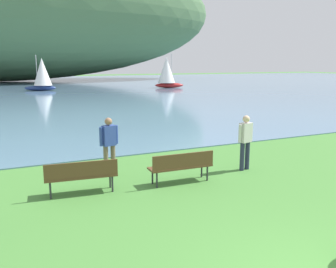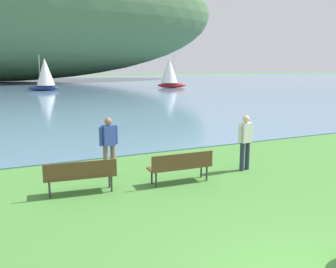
{
  "view_description": "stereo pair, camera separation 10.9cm",
  "coord_description": "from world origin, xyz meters",
  "px_view_note": "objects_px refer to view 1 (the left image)",
  "views": [
    {
      "loc": [
        -4.2,
        -3.11,
        3.29
      ],
      "look_at": [
        0.74,
        7.48,
        1.0
      ],
      "focal_mm": 39.06,
      "sensor_mm": 36.0,
      "label": 1
    },
    {
      "loc": [
        -4.1,
        -3.15,
        3.29
      ],
      "look_at": [
        0.74,
        7.48,
        1.0
      ],
      "focal_mm": 39.06,
      "sensor_mm": 36.0,
      "label": 2
    }
  ],
  "objects_px": {
    "park_bench_near_camera": "(182,165)",
    "sailboat_far_off": "(42,74)",
    "person_on_the_grass": "(245,139)",
    "sailboat_nearest_to_shore": "(167,72)",
    "park_bench_further_along": "(81,174)",
    "person_at_shoreline": "(109,142)"
  },
  "relations": [
    {
      "from": "sailboat_nearest_to_shore",
      "to": "person_on_the_grass",
      "type": "bearing_deg",
      "value": -111.13
    },
    {
      "from": "sailboat_far_off",
      "to": "person_on_the_grass",
      "type": "bearing_deg",
      "value": -87.06
    },
    {
      "from": "park_bench_near_camera",
      "to": "person_on_the_grass",
      "type": "height_order",
      "value": "person_on_the_grass"
    },
    {
      "from": "park_bench_further_along",
      "to": "person_at_shoreline",
      "type": "distance_m",
      "value": 1.8
    },
    {
      "from": "person_at_shoreline",
      "to": "sailboat_nearest_to_shore",
      "type": "distance_m",
      "value": 37.84
    },
    {
      "from": "park_bench_near_camera",
      "to": "sailboat_nearest_to_shore",
      "type": "bearing_deg",
      "value": 65.75
    },
    {
      "from": "park_bench_further_along",
      "to": "sailboat_nearest_to_shore",
      "type": "bearing_deg",
      "value": 62.02
    },
    {
      "from": "park_bench_further_along",
      "to": "park_bench_near_camera",
      "type": "bearing_deg",
      "value": -6.46
    },
    {
      "from": "park_bench_near_camera",
      "to": "sailboat_nearest_to_shore",
      "type": "xyz_separation_m",
      "value": [
        15.86,
        35.21,
        1.58
      ]
    },
    {
      "from": "park_bench_near_camera",
      "to": "sailboat_nearest_to_shore",
      "type": "relative_size",
      "value": 0.41
    },
    {
      "from": "sailboat_far_off",
      "to": "park_bench_further_along",
      "type": "bearing_deg",
      "value": -94.95
    },
    {
      "from": "park_bench_further_along",
      "to": "sailboat_far_off",
      "type": "xyz_separation_m",
      "value": [
        3.17,
        36.65,
        1.47
      ]
    },
    {
      "from": "person_on_the_grass",
      "to": "sailboat_far_off",
      "type": "relative_size",
      "value": 0.41
    },
    {
      "from": "park_bench_further_along",
      "to": "person_at_shoreline",
      "type": "bearing_deg",
      "value": 50.17
    },
    {
      "from": "sailboat_nearest_to_shore",
      "to": "person_at_shoreline",
      "type": "bearing_deg",
      "value": -117.43
    },
    {
      "from": "park_bench_near_camera",
      "to": "person_on_the_grass",
      "type": "relative_size",
      "value": 1.06
    },
    {
      "from": "park_bench_near_camera",
      "to": "person_on_the_grass",
      "type": "distance_m",
      "value": 2.44
    },
    {
      "from": "park_bench_near_camera",
      "to": "sailboat_far_off",
      "type": "height_order",
      "value": "sailboat_far_off"
    },
    {
      "from": "park_bench_near_camera",
      "to": "person_at_shoreline",
      "type": "bearing_deg",
      "value": 133.59
    },
    {
      "from": "sailboat_nearest_to_shore",
      "to": "sailboat_far_off",
      "type": "relative_size",
      "value": 1.06
    },
    {
      "from": "park_bench_near_camera",
      "to": "sailboat_far_off",
      "type": "distance_m",
      "value": 36.99
    },
    {
      "from": "park_bench_near_camera",
      "to": "person_at_shoreline",
      "type": "height_order",
      "value": "person_at_shoreline"
    }
  ]
}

